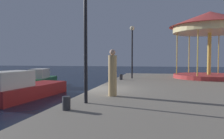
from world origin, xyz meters
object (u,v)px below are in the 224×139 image
carousel (210,29)px  lamp_post_mid_promenade (85,16)px  person_mid_promenade (113,74)px  motorboat_green (40,80)px  lamp_post_far_end (132,42)px  bollard_center (121,77)px  motorboat_red (24,88)px  bollard_north (66,103)px

carousel → lamp_post_mid_promenade: size_ratio=1.44×
person_mid_promenade → motorboat_green: bearing=134.1°
carousel → lamp_post_far_end: bearing=-167.5°
lamp_post_mid_promenade → lamp_post_far_end: size_ratio=1.05×
carousel → bollard_center: bearing=-158.4°
lamp_post_far_end → person_mid_promenade: bearing=-88.9°
motorboat_green → lamp_post_far_end: 8.43m
person_mid_promenade → lamp_post_far_end: bearing=91.1°
motorboat_green → lamp_post_mid_promenade: bearing=-53.0°
lamp_post_mid_promenade → bollard_center: lamp_post_mid_promenade is taller
lamp_post_mid_promenade → motorboat_red: bearing=141.2°
carousel → lamp_post_mid_promenade: bearing=-119.4°
motorboat_red → bollard_center: bearing=42.0°
motorboat_red → bollard_north: 7.26m
bollard_north → bollard_center: same height
lamp_post_mid_promenade → bollard_north: lamp_post_mid_promenade is taller
motorboat_green → motorboat_red: motorboat_red is taller
motorboat_green → carousel: 14.45m
lamp_post_mid_promenade → lamp_post_far_end: bearing=87.5°
motorboat_green → lamp_post_mid_promenade: (7.42, -9.85, 3.19)m
motorboat_red → bollard_center: (4.97, 4.47, 0.40)m
bollard_north → person_mid_promenade: person_mid_promenade is taller
bollard_north → bollard_center: bearing=90.0°
lamp_post_mid_promenade → motorboat_green: bearing=127.0°
bollard_center → person_mid_promenade: person_mid_promenade is taller
motorboat_red → bollard_center: 6.69m
bollard_center → motorboat_red: bearing=-138.0°
motorboat_red → person_mid_promenade: bearing=-24.2°
motorboat_red → carousel: 14.15m
bollard_north → motorboat_green: bearing=123.3°
lamp_post_mid_promenade → bollard_center: (-0.23, 8.65, -2.73)m
motorboat_green → lamp_post_mid_promenade: 12.73m
person_mid_promenade → bollard_center: bearing=96.7°
bollard_center → lamp_post_mid_promenade: bearing=-88.5°
bollard_north → carousel: bearing=61.9°
lamp_post_far_end → carousel: bearing=12.5°
bollard_north → bollard_center: size_ratio=1.00×
carousel → bollard_center: (-6.59, -2.61, -3.67)m
lamp_post_mid_promenade → lamp_post_far_end: 9.96m
motorboat_red → bollard_north: size_ratio=14.74×
carousel → bollard_center: 7.98m
lamp_post_far_end → bollard_north: size_ratio=10.22×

